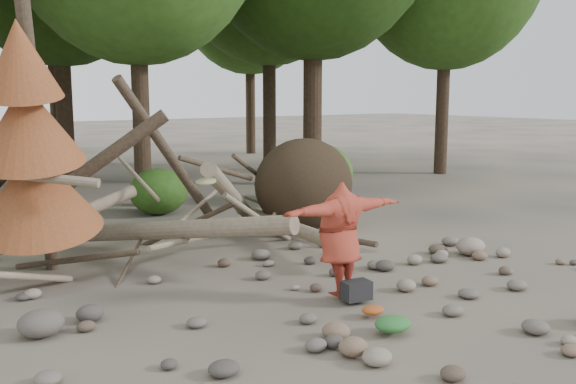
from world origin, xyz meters
TOP-DOWN VIEW (x-y plane):
  - ground at (0.00, 0.00)m, footprint 120.00×120.00m
  - deadfall_pile at (2.02, 4.24)m, footprint 8.55×5.24m
  - dead_conifer at (-3.12, 3.37)m, footprint 2.06×2.16m
  - bush_mid at (0.80, 7.80)m, footprint 1.40×1.40m
  - bush_right at (5.00, 7.00)m, footprint 2.00×2.00m
  - frisbee_thrower at (0.23, 0.24)m, footprint 3.11×0.79m
  - backpack at (0.31, -0.02)m, footprint 0.43×0.32m
  - cloth_green at (-0.10, -1.17)m, footprint 0.48×0.40m
  - cloth_orange at (0.11, -0.59)m, footprint 0.32×0.26m
  - boulder_mid_right at (3.81, 0.83)m, footprint 0.55×0.49m
  - boulder_mid_left at (-3.63, 1.24)m, footprint 0.55×0.50m

SIDE VIEW (x-z plane):
  - ground at x=0.00m, z-range 0.00..0.00m
  - cloth_orange at x=0.11m, z-range 0.00..0.12m
  - cloth_green at x=-0.10m, z-range 0.00..0.18m
  - backpack at x=0.31m, z-range 0.00..0.26m
  - boulder_mid_right at x=3.81m, z-range 0.00..0.33m
  - boulder_mid_left at x=-3.63m, z-range 0.00..0.33m
  - bush_mid at x=0.80m, z-range 0.00..1.12m
  - bush_right at x=5.00m, z-range 0.00..1.60m
  - frisbee_thrower at x=0.23m, z-range 0.00..1.79m
  - deadfall_pile at x=2.02m, z-range -0.70..2.60m
  - dead_conifer at x=-3.12m, z-range -0.06..4.29m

